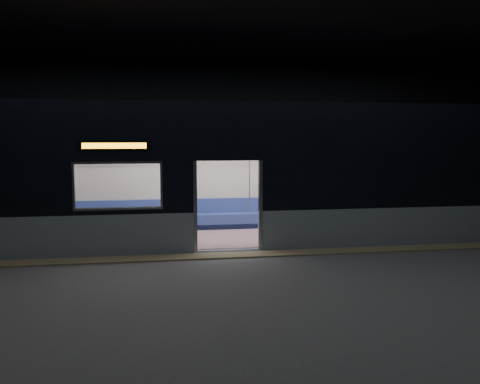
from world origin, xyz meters
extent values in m
cube|color=#47494C|center=(0.00, 0.00, -0.01)|extent=(24.00, 14.00, 0.01)
cube|color=black|center=(0.00, 0.00, 4.98)|extent=(24.00, 14.00, 0.04)
cube|color=black|center=(0.00, 6.98, 2.50)|extent=(24.00, 0.04, 5.00)
cube|color=black|center=(0.00, -6.98, 2.50)|extent=(24.00, 0.04, 5.00)
cube|color=#8C7F59|center=(0.00, 0.55, 0.01)|extent=(22.80, 0.50, 0.03)
cube|color=#8898A2|center=(-4.85, 1.06, 0.45)|extent=(8.30, 0.12, 0.90)
cube|color=#8898A2|center=(4.85, 1.06, 0.45)|extent=(8.30, 0.12, 0.90)
cube|color=black|center=(4.85, 1.06, 2.05)|extent=(8.30, 0.12, 2.30)
cube|color=black|center=(0.00, 1.06, 2.62)|extent=(1.40, 0.12, 1.15)
cube|color=#B7BABC|center=(-0.74, 1.06, 1.02)|extent=(0.08, 0.14, 2.05)
cube|color=#B7BABC|center=(0.74, 1.06, 1.02)|extent=(0.08, 0.14, 2.05)
cube|color=black|center=(-2.45, 0.98, 2.39)|extent=(1.50, 0.04, 0.18)
cube|color=#FF9C0C|center=(-2.45, 0.97, 2.39)|extent=(1.34, 0.03, 0.12)
cube|color=beige|center=(0.00, 3.94, 1.60)|extent=(18.00, 0.12, 3.20)
cube|color=black|center=(0.00, 2.50, 3.28)|extent=(18.00, 3.00, 0.15)
cube|color=gray|center=(0.00, 2.50, 0.02)|extent=(17.76, 2.76, 0.04)
cube|color=beige|center=(0.00, 2.50, 2.35)|extent=(17.76, 2.76, 0.10)
cube|color=#30428D|center=(0.00, 3.62, 0.24)|extent=(11.00, 0.48, 0.41)
cube|color=#30428D|center=(0.00, 3.81, 0.65)|extent=(11.00, 0.10, 0.40)
cube|color=slate|center=(-3.30, 1.41, 0.24)|extent=(4.40, 0.48, 0.41)
cube|color=slate|center=(3.30, 1.41, 0.24)|extent=(4.40, 0.48, 0.41)
cylinder|color=silver|center=(-0.95, 1.37, 1.17)|extent=(0.04, 0.04, 2.26)
cylinder|color=silver|center=(-0.95, 3.63, 1.17)|extent=(0.04, 0.04, 2.26)
cylinder|color=silver|center=(0.95, 1.37, 1.17)|extent=(0.04, 0.04, 2.26)
cylinder|color=silver|center=(0.95, 3.63, 1.17)|extent=(0.04, 0.04, 2.26)
cylinder|color=silver|center=(0.00, 3.58, 1.95)|extent=(11.00, 0.03, 0.03)
cube|color=black|center=(2.85, 3.41, 0.52)|extent=(0.15, 0.43, 0.15)
cube|color=black|center=(3.04, 3.41, 0.52)|extent=(0.15, 0.43, 0.15)
cylinder|color=black|center=(2.85, 3.22, 0.26)|extent=(0.10, 0.10, 0.43)
cylinder|color=black|center=(3.04, 3.22, 0.26)|extent=(0.10, 0.10, 0.43)
cube|color=#CE6996|center=(2.94, 3.59, 0.54)|extent=(0.36, 0.20, 0.18)
cylinder|color=#CE6996|center=(2.94, 3.62, 0.86)|extent=(0.39, 0.39, 0.47)
sphere|color=tan|center=(2.94, 3.60, 1.20)|extent=(0.19, 0.19, 0.19)
sphere|color=black|center=(2.94, 3.63, 1.23)|extent=(0.20, 0.20, 0.20)
cube|color=black|center=(2.94, 3.34, 0.66)|extent=(0.27, 0.24, 0.12)
cube|color=white|center=(3.00, 3.85, 1.51)|extent=(1.10, 0.03, 0.71)
camera|label=1|loc=(-1.52, -10.14, 2.66)|focal=38.00mm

